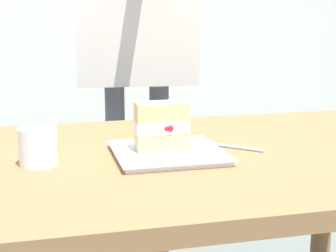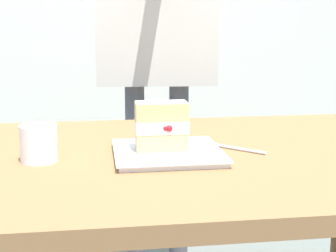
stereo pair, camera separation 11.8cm
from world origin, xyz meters
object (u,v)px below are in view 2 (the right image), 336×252
(diner_person, at_px, (156,13))
(dessert_fork, at_px, (230,147))
(patio_table, at_px, (166,191))
(coffee_cup, at_px, (39,143))
(cake_slice, at_px, (161,126))
(dessert_plate, at_px, (168,153))

(diner_person, bearing_deg, dessert_fork, 98.54)
(patio_table, xyz_separation_m, dessert_fork, (-0.16, -0.02, 0.10))
(coffee_cup, bearing_deg, diner_person, -116.13)
(dessert_fork, height_order, coffee_cup, coffee_cup)
(coffee_cup, bearing_deg, cake_slice, -178.98)
(dessert_plate, height_order, cake_slice, cake_slice)
(coffee_cup, bearing_deg, dessert_plate, -179.49)
(dessert_fork, relative_size, coffee_cup, 1.58)
(cake_slice, xyz_separation_m, diner_person, (-0.08, -0.72, 0.27))
(dessert_fork, height_order, diner_person, diner_person)
(dessert_plate, bearing_deg, dessert_fork, -164.18)
(cake_slice, xyz_separation_m, coffee_cup, (0.28, 0.01, -0.03))
(patio_table, bearing_deg, coffee_cup, 5.51)
(coffee_cup, relative_size, diner_person, 0.05)
(dessert_fork, distance_m, coffee_cup, 0.46)
(dessert_plate, relative_size, diner_person, 0.16)
(cake_slice, bearing_deg, diner_person, -96.00)
(dessert_fork, bearing_deg, diner_person, -81.46)
(patio_table, height_order, coffee_cup, coffee_cup)
(dessert_fork, distance_m, diner_person, 0.76)
(cake_slice, relative_size, dessert_fork, 0.92)
(patio_table, relative_size, cake_slice, 11.79)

